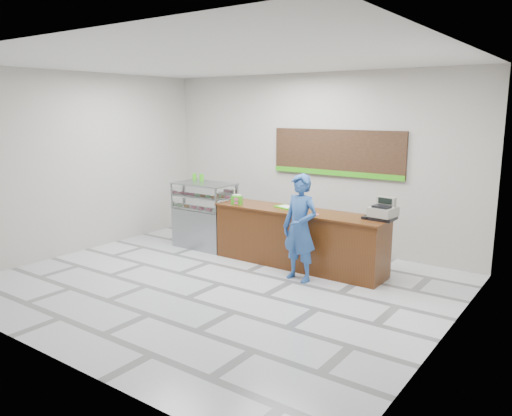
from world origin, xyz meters
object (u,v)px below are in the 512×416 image
Objects in this scene: cash_register at (383,211)px; customer at (300,228)px; sales_counter at (298,238)px; serving_tray at (286,207)px; display_case at (205,215)px.

customer reaches higher than cash_register.
sales_counter is 7.21× the size of serving_tray.
display_case is at bearing 173.93° from customer.
display_case is at bearing -159.58° from serving_tray.
cash_register is (1.50, 0.15, 0.65)m from sales_counter.
cash_register is at bearing 19.96° from serving_tray.
cash_register reaches higher than display_case.
serving_tray is (-1.82, -0.06, -0.12)m from cash_register.
customer is (-1.10, -0.76, -0.28)m from cash_register.
customer reaches higher than serving_tray.
customer reaches higher than display_case.
sales_counter is 0.62m from serving_tray.
customer is (0.40, -0.61, 0.37)m from sales_counter.
cash_register reaches higher than serving_tray.
display_case is at bearing -170.74° from cash_register.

